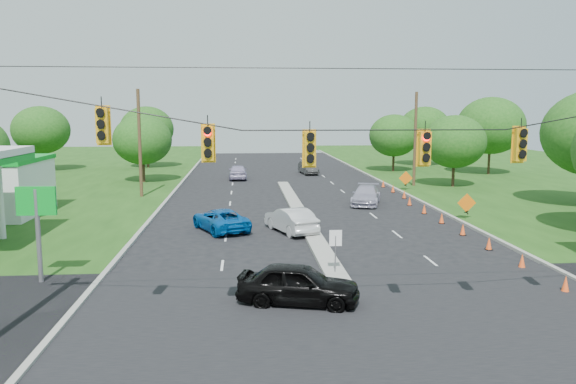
{
  "coord_description": "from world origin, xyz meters",
  "views": [
    {
      "loc": [
        -4.0,
        -17.58,
        7.15
      ],
      "look_at": [
        -1.54,
        12.59,
        2.8
      ],
      "focal_mm": 35.0,
      "sensor_mm": 36.0,
      "label": 1
    }
  ],
  "objects": [
    {
      "name": "blue_pickup",
      "position": [
        -5.37,
        15.95,
        0.68
      ],
      "size": [
        4.03,
        5.36,
        1.35
      ],
      "primitive_type": "imported",
      "rotation": [
        0.0,
        0.0,
        3.56
      ],
      "color": "#0556AA",
      "rests_on": "ground"
    },
    {
      "name": "curb_left",
      "position": [
        -10.1,
        30.0,
        0.0
      ],
      "size": [
        0.25,
        110.0,
        0.16
      ],
      "primitive_type": "cube",
      "color": "gray",
      "rests_on": "ground"
    },
    {
      "name": "signal_span",
      "position": [
        -0.05,
        -1.0,
        4.97
      ],
      "size": [
        25.6,
        0.32,
        9.0
      ],
      "color": "#422D1C",
      "rests_on": "ground"
    },
    {
      "name": "white_sedan",
      "position": [
        -1.16,
        15.13,
        0.75
      ],
      "size": [
        3.08,
        4.81,
        1.5
      ],
      "primitive_type": "imported",
      "rotation": [
        0.0,
        0.0,
        3.5
      ],
      "color": "silver",
      "rests_on": "ground"
    },
    {
      "name": "curb_right",
      "position": [
        10.1,
        30.0,
        0.0
      ],
      "size": [
        0.25,
        110.0,
        0.16
      ],
      "primitive_type": "cube",
      "color": "gray",
      "rests_on": "ground"
    },
    {
      "name": "utility_pole_far_right",
      "position": [
        12.5,
        35.0,
        4.5
      ],
      "size": [
        0.28,
        0.28,
        9.0
      ],
      "primitive_type": "cylinder",
      "color": "#422D1C",
      "rests_on": "ground"
    },
    {
      "name": "work_sign_1",
      "position": [
        10.8,
        18.0,
        1.09
      ],
      "size": [
        1.27,
        0.58,
        1.37
      ],
      "color": "black",
      "rests_on": "ground"
    },
    {
      "name": "cone_5",
      "position": [
        8.77,
        20.5,
        0.35
      ],
      "size": [
        0.32,
        0.32,
        0.7
      ],
      "primitive_type": "cone",
      "color": "#FF541C",
      "rests_on": "ground"
    },
    {
      "name": "silver_car_oncoming",
      "position": [
        -4.49,
        42.08,
        0.8
      ],
      "size": [
        1.91,
        4.68,
        1.59
      ],
      "primitive_type": "imported",
      "rotation": [
        0.0,
        0.0,
        3.15
      ],
      "color": "#A29ABD",
      "rests_on": "ground"
    },
    {
      "name": "tree_12",
      "position": [
        14.0,
        48.0,
        4.34
      ],
      "size": [
        5.88,
        5.88,
        6.86
      ],
      "color": "black",
      "rests_on": "ground"
    },
    {
      "name": "median_sign",
      "position": [
        0.0,
        6.0,
        1.46
      ],
      "size": [
        0.55,
        0.06,
        2.05
      ],
      "color": "gray",
      "rests_on": "ground"
    },
    {
      "name": "utility_pole_far_left",
      "position": [
        -12.5,
        30.0,
        4.5
      ],
      "size": [
        0.28,
        0.28,
        9.0
      ],
      "primitive_type": "cylinder",
      "color": "#422D1C",
      "rests_on": "ground"
    },
    {
      "name": "cone_2",
      "position": [
        8.77,
        10.0,
        0.35
      ],
      "size": [
        0.32,
        0.32,
        0.7
      ],
      "primitive_type": "cone",
      "color": "#FF541C",
      "rests_on": "ground"
    },
    {
      "name": "cone_0",
      "position": [
        8.77,
        3.0,
        0.35
      ],
      "size": [
        0.32,
        0.32,
        0.7
      ],
      "primitive_type": "cone",
      "color": "#FF541C",
      "rests_on": "ground"
    },
    {
      "name": "work_sign_2",
      "position": [
        10.8,
        32.0,
        1.09
      ],
      "size": [
        1.27,
        0.58,
        1.37
      ],
      "color": "black",
      "rests_on": "ground"
    },
    {
      "name": "cone_8",
      "position": [
        9.37,
        31.0,
        0.35
      ],
      "size": [
        0.32,
        0.32,
        0.7
      ],
      "primitive_type": "cone",
      "color": "#FF541C",
      "rests_on": "ground"
    },
    {
      "name": "tree_9",
      "position": [
        16.0,
        34.0,
        4.34
      ],
      "size": [
        5.88,
        5.88,
        6.86
      ],
      "color": "black",
      "rests_on": "ground"
    },
    {
      "name": "tree_11",
      "position": [
        20.0,
        55.0,
        4.96
      ],
      "size": [
        6.72,
        6.72,
        7.84
      ],
      "color": "black",
      "rests_on": "ground"
    },
    {
      "name": "cone_3",
      "position": [
        8.77,
        13.5,
        0.35
      ],
      "size": [
        0.32,
        0.32,
        0.7
      ],
      "primitive_type": "cone",
      "color": "#FF541C",
      "rests_on": "ground"
    },
    {
      "name": "cone_6",
      "position": [
        8.77,
        24.0,
        0.35
      ],
      "size": [
        0.32,
        0.32,
        0.7
      ],
      "primitive_type": "cone",
      "color": "#FF541C",
      "rests_on": "ground"
    },
    {
      "name": "tree_10",
      "position": [
        24.0,
        44.0,
        5.58
      ],
      "size": [
        7.56,
        7.56,
        8.82
      ],
      "color": "black",
      "rests_on": "ground"
    },
    {
      "name": "cone_9",
      "position": [
        9.37,
        34.5,
        0.35
      ],
      "size": [
        0.32,
        0.32,
        0.7
      ],
      "primitive_type": "cone",
      "color": "#FF541C",
      "rests_on": "ground"
    },
    {
      "name": "cone_1",
      "position": [
        8.77,
        6.5,
        0.35
      ],
      "size": [
        0.32,
        0.32,
        0.7
      ],
      "primitive_type": "cone",
      "color": "#FF541C",
      "rests_on": "ground"
    },
    {
      "name": "tree_6",
      "position": [
        -16.0,
        55.0,
        4.96
      ],
      "size": [
        6.72,
        6.72,
        7.84
      ],
      "color": "black",
      "rests_on": "ground"
    },
    {
      "name": "silver_car_far",
      "position": [
        5.54,
        24.79,
        0.72
      ],
      "size": [
        3.4,
        5.33,
        1.44
      ],
      "primitive_type": "imported",
      "rotation": [
        0.0,
        0.0,
        -0.3
      ],
      "color": "#A5A0B7",
      "rests_on": "ground"
    },
    {
      "name": "ground",
      "position": [
        0.0,
        0.0,
        0.0
      ],
      "size": [
        160.0,
        160.0,
        0.0
      ],
      "primitive_type": "plane",
      "color": "black",
      "rests_on": "ground"
    },
    {
      "name": "cone_4",
      "position": [
        8.77,
        17.0,
        0.35
      ],
      "size": [
        0.32,
        0.32,
        0.7
      ],
      "primitive_type": "cone",
      "color": "#FF541C",
      "rests_on": "ground"
    },
    {
      "name": "tree_5",
      "position": [
        -14.0,
        40.0,
        4.34
      ],
      "size": [
        5.88,
        5.88,
        6.86
      ],
      "color": "black",
      "rests_on": "ground"
    },
    {
      "name": "black_sedan",
      "position": [
        -1.97,
        2.53,
        0.78
      ],
      "size": [
        4.87,
        2.88,
        1.55
      ],
      "primitive_type": "imported",
      "rotation": [
        0.0,
        0.0,
        1.33
      ],
      "color": "black",
      "rests_on": "ground"
    },
    {
      "name": "tree_4",
      "position": [
        -28.0,
        52.0,
        4.96
      ],
      "size": [
        6.72,
        6.72,
        7.84
      ],
      "color": "black",
      "rests_on": "ground"
    },
    {
      "name": "cross_street",
      "position": [
        0.0,
        0.0,
        0.0
      ],
      "size": [
        160.0,
        14.0,
        0.02
      ],
      "primitive_type": "cube",
      "color": "black",
      "rests_on": "ground"
    },
    {
      "name": "dark_car_receding",
      "position": [
        3.58,
        46.42,
        0.73
      ],
      "size": [
        2.07,
        4.58,
        1.46
      ],
      "primitive_type": "imported",
      "rotation": [
        0.0,
        0.0,
        0.12
      ],
      "color": "#2E2E2E",
      "rests_on": "ground"
    },
    {
      "name": "median",
      "position": [
        0.0,
        21.0,
        0.0
      ],
      "size": [
        1.0,
        34.0,
        0.18
      ],
      "primitive_type": "cube",
      "color": "gray",
      "rests_on": "ground"
    },
    {
      "name": "cone_7",
      "position": [
        9.37,
        27.5,
        0.35
      ],
      "size": [
        0.32,
        0.32,
        0.7
      ],
      "primitive_type": "cone",
      "color": "#FF541C",
      "rests_on": "ground"
    }
  ]
}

